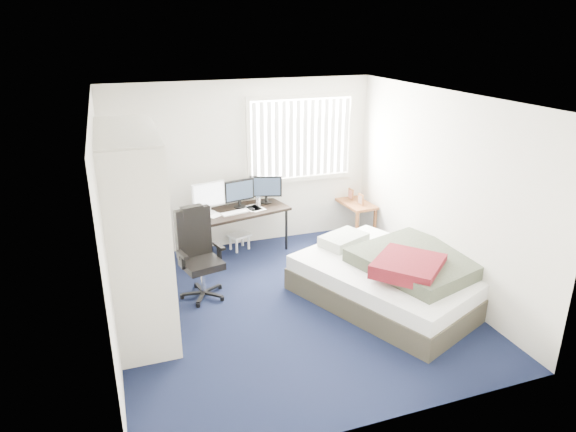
# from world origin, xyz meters

# --- Properties ---
(ground) EXTENTS (4.20, 4.20, 0.00)m
(ground) POSITION_xyz_m (0.00, 0.00, 0.00)
(ground) COLOR black
(ground) RESTS_ON ground
(room_shell) EXTENTS (4.20, 4.20, 4.20)m
(room_shell) POSITION_xyz_m (0.00, 0.00, 1.51)
(room_shell) COLOR silver
(room_shell) RESTS_ON ground
(window_assembly) EXTENTS (1.72, 0.09, 1.32)m
(window_assembly) POSITION_xyz_m (0.90, 2.04, 1.60)
(window_assembly) COLOR white
(window_assembly) RESTS_ON ground
(closet) EXTENTS (0.64, 1.84, 2.22)m
(closet) POSITION_xyz_m (-1.67, 0.27, 1.35)
(closet) COLOR beige
(closet) RESTS_ON ground
(desk) EXTENTS (1.49, 0.94, 1.14)m
(desk) POSITION_xyz_m (-0.16, 1.76, 0.72)
(desk) COLOR black
(desk) RESTS_ON ground
(office_chair) EXTENTS (0.65, 0.65, 1.15)m
(office_chair) POSITION_xyz_m (-0.97, 0.66, 0.44)
(office_chair) COLOR black
(office_chair) RESTS_ON ground
(footstool) EXTENTS (0.37, 0.34, 0.25)m
(footstool) POSITION_xyz_m (-0.16, 1.85, 0.19)
(footstool) COLOR white
(footstool) RESTS_ON ground
(nightstand) EXTENTS (0.47, 0.84, 0.74)m
(nightstand) POSITION_xyz_m (1.75, 1.83, 0.49)
(nightstand) COLOR brown
(nightstand) RESTS_ON ground
(bed) EXTENTS (2.35, 2.64, 0.71)m
(bed) POSITION_xyz_m (1.28, -0.26, 0.30)
(bed) COLOR #3A362A
(bed) RESTS_ON ground
(pine_box) EXTENTS (0.45, 0.37, 0.30)m
(pine_box) POSITION_xyz_m (-1.65, 0.11, 0.15)
(pine_box) COLOR #A48F52
(pine_box) RESTS_ON ground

